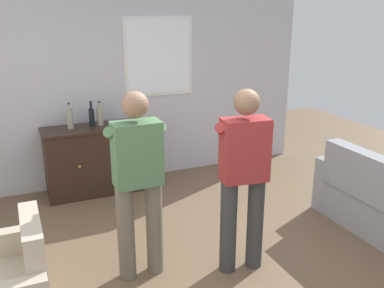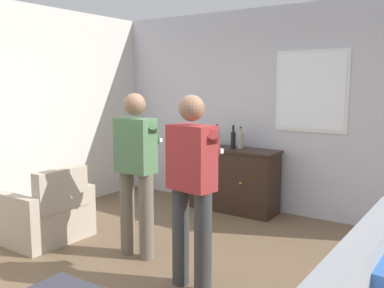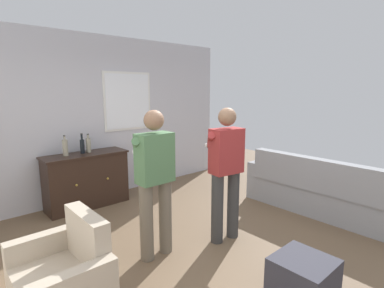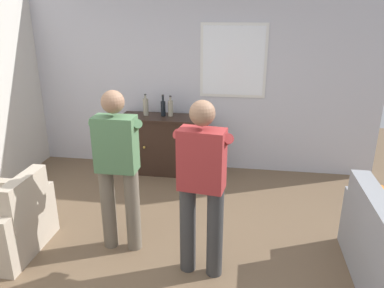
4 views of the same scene
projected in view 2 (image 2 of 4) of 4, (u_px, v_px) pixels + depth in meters
The scene contains 9 objects.
ground at pixel (157, 280), 3.88m from camera, with size 10.40×10.40×0.00m, color brown.
wall_back_with_window at pixel (280, 111), 5.85m from camera, with size 5.20×0.15×2.80m.
armchair at pixel (49, 216), 4.84m from camera, with size 0.65×0.88×0.85m.
sideboard_cabinet at pixel (232, 179), 5.98m from camera, with size 1.31×0.49×0.88m.
bottle_wine_green at pixel (217, 137), 6.10m from camera, with size 0.08×0.08×0.32m.
bottle_liquor_amber at pixel (241, 140), 5.90m from camera, with size 0.08×0.08×0.30m.
bottle_spirits_clear at pixel (233, 139), 5.95m from camera, with size 0.07×0.07×0.32m.
person_standing_left at pixel (137, 167), 4.33m from camera, with size 0.56×0.47×1.68m.
person_standing_right at pixel (192, 183), 3.62m from camera, with size 0.55×0.50×1.68m.
Camera 2 is at (2.34, -2.84, 1.76)m, focal length 40.00 mm.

